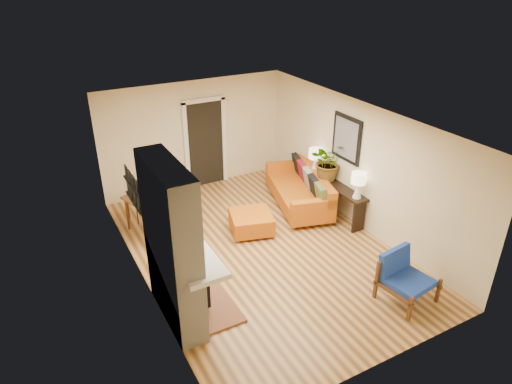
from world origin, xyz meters
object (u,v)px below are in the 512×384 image
(lamp_near, at_px, (358,182))
(blue_chair, at_px, (403,274))
(lamp_far, at_px, (315,157))
(houseplant, at_px, (328,161))
(ottoman, at_px, (251,221))
(sofa, at_px, (302,189))
(dining_table, at_px, (153,204))
(console_table, at_px, (334,190))

(lamp_near, bearing_deg, blue_chair, -109.12)
(lamp_far, bearing_deg, houseplant, -91.18)
(houseplant, bearing_deg, ottoman, -177.26)
(houseplant, bearing_deg, blue_chair, -102.99)
(sofa, height_order, dining_table, dining_table)
(sofa, distance_m, console_table, 0.79)
(sofa, relative_size, console_table, 1.31)
(console_table, distance_m, houseplant, 0.64)
(ottoman, distance_m, blue_chair, 3.22)
(dining_table, relative_size, console_table, 0.95)
(lamp_near, xyz_separation_m, houseplant, (-0.01, 1.00, 0.09))
(blue_chair, bearing_deg, ottoman, 112.22)
(lamp_near, bearing_deg, lamp_far, 90.00)
(sofa, relative_size, lamp_far, 4.48)
(blue_chair, height_order, houseplant, houseplant)
(lamp_near, bearing_deg, houseplant, 90.57)
(lamp_far, bearing_deg, sofa, -166.84)
(sofa, distance_m, lamp_near, 1.59)
(lamp_near, relative_size, lamp_far, 1.00)
(blue_chair, relative_size, dining_table, 0.50)
(console_table, bearing_deg, ottoman, 174.58)
(blue_chair, height_order, dining_table, dining_table)
(console_table, height_order, lamp_far, lamp_far)
(blue_chair, relative_size, lamp_near, 1.63)
(blue_chair, bearing_deg, sofa, 84.31)
(sofa, xyz_separation_m, lamp_far, (0.37, 0.09, 0.67))
(dining_table, height_order, lamp_near, lamp_near)
(lamp_far, bearing_deg, blue_chair, -101.42)
(ottoman, bearing_deg, lamp_near, -25.09)
(lamp_near, relative_size, houseplant, 0.63)
(ottoman, height_order, console_table, console_table)
(console_table, bearing_deg, sofa, 118.99)
(lamp_near, height_order, houseplant, houseplant)
(blue_chair, bearing_deg, console_table, 75.58)
(ottoman, xyz_separation_m, lamp_far, (1.93, 0.58, 0.82))
(sofa, height_order, console_table, sofa)
(blue_chair, relative_size, lamp_far, 1.63)
(console_table, bearing_deg, dining_table, 162.02)
(ottoman, height_order, dining_table, dining_table)
(blue_chair, bearing_deg, houseplant, 77.01)
(blue_chair, distance_m, dining_table, 4.94)
(dining_table, height_order, lamp_far, lamp_far)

